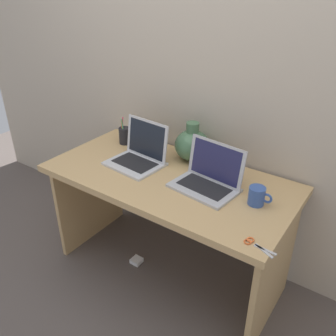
% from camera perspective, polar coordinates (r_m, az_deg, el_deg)
% --- Properties ---
extents(ground_plane, '(6.00, 6.00, 0.00)m').
position_cam_1_polar(ground_plane, '(2.47, 0.00, -15.98)').
color(ground_plane, '#564C47').
extents(back_wall, '(4.40, 0.04, 2.40)m').
position_cam_1_polar(back_wall, '(2.15, 6.14, 14.16)').
color(back_wall, '#BCAD99').
rests_on(back_wall, ground).
extents(desk, '(1.43, 0.70, 0.72)m').
position_cam_1_polar(desk, '(2.11, 0.00, -4.95)').
color(desk, tan).
rests_on(desk, ground).
extents(laptop_left, '(0.34, 0.29, 0.25)m').
position_cam_1_polar(laptop_left, '(2.15, -4.47, 2.50)').
color(laptop_left, silver).
rests_on(laptop_left, desk).
extents(laptop_right, '(0.37, 0.28, 0.24)m').
position_cam_1_polar(laptop_right, '(1.91, 6.65, -1.25)').
color(laptop_right, '#B2B2B7').
rests_on(laptop_right, desk).
extents(green_vase, '(0.21, 0.21, 0.24)m').
position_cam_1_polar(green_vase, '(2.17, 3.97, 3.75)').
color(green_vase, '#47704C').
rests_on(green_vase, desk).
extents(coffee_mug, '(0.12, 0.08, 0.09)m').
position_cam_1_polar(coffee_mug, '(1.81, 14.08, -4.36)').
color(coffee_mug, '#335199').
rests_on(coffee_mug, desk).
extents(pen_cup, '(0.08, 0.08, 0.18)m').
position_cam_1_polar(pen_cup, '(2.41, -6.96, 5.22)').
color(pen_cup, black).
rests_on(pen_cup, desk).
extents(scissors, '(0.15, 0.08, 0.01)m').
position_cam_1_polar(scissors, '(1.58, 13.68, -11.75)').
color(scissors, '#B7B7BC').
rests_on(scissors, desk).
extents(power_brick, '(0.07, 0.07, 0.03)m').
position_cam_1_polar(power_brick, '(2.52, -5.05, -14.55)').
color(power_brick, white).
rests_on(power_brick, ground).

